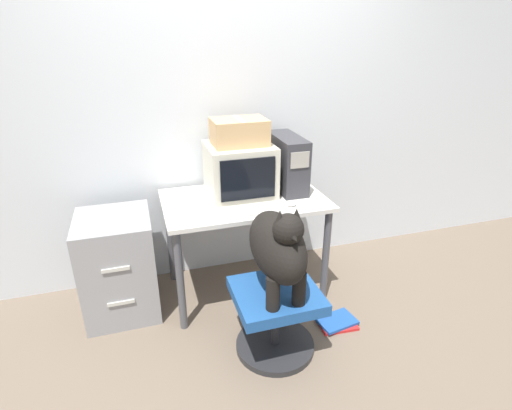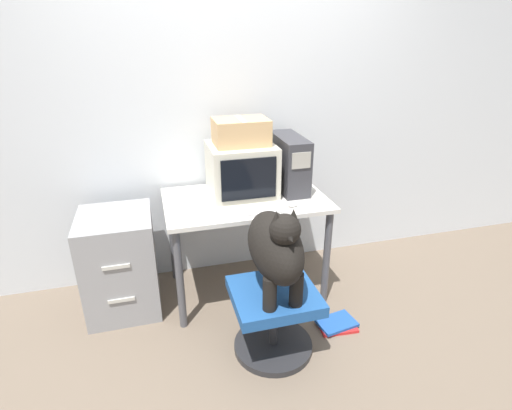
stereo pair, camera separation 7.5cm
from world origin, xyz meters
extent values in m
plane|color=#6B5B4C|center=(0.00, 0.00, 0.00)|extent=(12.00, 12.00, 0.00)
cube|color=silver|center=(0.00, 0.76, 1.30)|extent=(8.00, 0.05, 2.60)
cube|color=silver|center=(0.00, 0.35, 0.74)|extent=(1.12, 0.70, 0.03)
cylinder|color=#4C4C51|center=(-0.51, 0.05, 0.36)|extent=(0.05, 0.05, 0.72)
cylinder|color=#4C4C51|center=(0.51, 0.05, 0.36)|extent=(0.05, 0.05, 0.72)
cylinder|color=#4C4C51|center=(-0.51, 0.65, 0.36)|extent=(0.05, 0.05, 0.72)
cylinder|color=#4C4C51|center=(0.51, 0.65, 0.36)|extent=(0.05, 0.05, 0.72)
cube|color=beige|center=(0.00, 0.45, 0.93)|extent=(0.45, 0.41, 0.36)
cube|color=black|center=(0.00, 0.24, 0.93)|extent=(0.37, 0.01, 0.28)
cube|color=#333338|center=(0.35, 0.45, 0.95)|extent=(0.17, 0.45, 0.39)
cube|color=#9E998E|center=(0.35, 0.22, 1.04)|extent=(0.13, 0.01, 0.11)
cube|color=silver|center=(-0.03, 0.10, 0.76)|extent=(0.47, 0.15, 0.02)
cube|color=silver|center=(-0.03, 0.10, 0.78)|extent=(0.43, 0.12, 0.00)
ellipsoid|color=silver|center=(0.27, 0.12, 0.77)|extent=(0.07, 0.05, 0.03)
cylinder|color=#262628|center=(0.01, -0.31, 0.02)|extent=(0.49, 0.49, 0.04)
cylinder|color=#262628|center=(0.01, -0.31, 0.20)|extent=(0.05, 0.05, 0.32)
cube|color=#1E4C8C|center=(0.01, -0.31, 0.40)|extent=(0.49, 0.46, 0.07)
ellipsoid|color=black|center=(0.01, -0.30, 0.72)|extent=(0.28, 0.57, 0.36)
cylinder|color=black|center=(-0.07, -0.46, 0.53)|extent=(0.08, 0.08, 0.20)
cylinder|color=black|center=(0.08, -0.46, 0.53)|extent=(0.08, 0.08, 0.20)
sphere|color=black|center=(0.01, -0.46, 0.90)|extent=(0.16, 0.16, 0.16)
cone|color=black|center=(0.01, -0.53, 0.89)|extent=(0.07, 0.08, 0.07)
cone|color=black|center=(-0.04, -0.45, 0.97)|extent=(0.06, 0.06, 0.07)
cone|color=black|center=(0.05, -0.45, 0.97)|extent=(0.06, 0.06, 0.07)
torus|color=blue|center=(0.01, -0.44, 0.84)|extent=(0.12, 0.12, 0.02)
cube|color=gray|center=(-0.88, 0.38, 0.36)|extent=(0.48, 0.50, 0.71)
cube|color=beige|center=(-0.88, 0.12, 0.48)|extent=(0.17, 0.01, 0.02)
cube|color=beige|center=(-0.88, 0.12, 0.23)|extent=(0.17, 0.01, 0.02)
cube|color=tan|center=(0.00, 0.45, 1.20)|extent=(0.36, 0.26, 0.17)
cube|color=beige|center=(0.00, 0.45, 1.28)|extent=(0.04, 0.26, 0.00)
cube|color=red|center=(0.48, -0.24, 0.01)|extent=(0.26, 0.18, 0.02)
cube|color=#1E4C9E|center=(0.48, -0.23, 0.03)|extent=(0.27, 0.21, 0.02)
camera|label=1|loc=(-0.68, -2.12, 1.82)|focal=28.00mm
camera|label=2|loc=(-0.60, -2.14, 1.82)|focal=28.00mm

